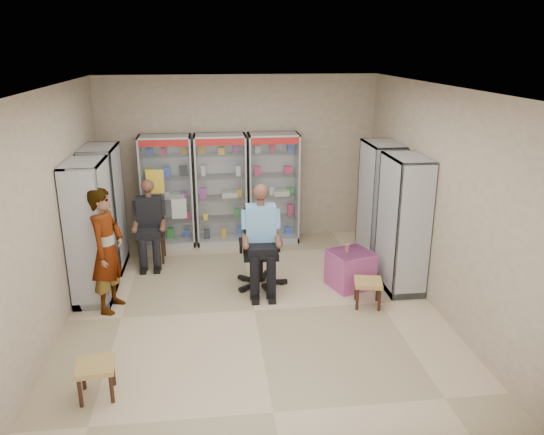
{
  "coord_description": "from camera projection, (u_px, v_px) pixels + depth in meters",
  "views": [
    {
      "loc": [
        -0.54,
        -6.53,
        3.49
      ],
      "look_at": [
        0.33,
        0.7,
        1.11
      ],
      "focal_mm": 35.0,
      "sensor_mm": 36.0,
      "label": 1
    }
  ],
  "objects": [
    {
      "name": "tea_glass",
      "position": [
        347.0,
        248.0,
        7.89
      ],
      "size": [
        0.07,
        0.07,
        0.1
      ],
      "primitive_type": "cylinder",
      "color": "#5A1C07",
      "rests_on": "pink_trunk"
    },
    {
      "name": "cabinet_back_mid",
      "position": [
        221.0,
        190.0,
        9.54
      ],
      "size": [
        0.9,
        0.5,
        2.0
      ],
      "primitive_type": "cube",
      "color": "#BABCC2",
      "rests_on": "floor"
    },
    {
      "name": "cabinet_back_right",
      "position": [
        273.0,
        188.0,
        9.65
      ],
      "size": [
        0.9,
        0.5,
        2.0
      ],
      "primitive_type": "cube",
      "color": "#A7ABAE",
      "rests_on": "floor"
    },
    {
      "name": "seated_customer",
      "position": [
        150.0,
        224.0,
        8.77
      ],
      "size": [
        0.44,
        0.6,
        1.34
      ],
      "primitive_type": null,
      "color": "black",
      "rests_on": "floor"
    },
    {
      "name": "cabinet_left_near",
      "position": [
        91.0,
        232.0,
        7.41
      ],
      "size": [
        0.9,
        0.5,
        2.0
      ],
      "primitive_type": "cube",
      "rotation": [
        0.0,
        0.0,
        -1.57
      ],
      "color": "#A5A6AC",
      "rests_on": "floor"
    },
    {
      "name": "pink_trunk",
      "position": [
        350.0,
        269.0,
        7.96
      ],
      "size": [
        0.72,
        0.71,
        0.56
      ],
      "primitive_type": "cube",
      "rotation": [
        0.0,
        0.0,
        0.32
      ],
      "color": "#B04685",
      "rests_on": "floor"
    },
    {
      "name": "office_chair",
      "position": [
        261.0,
        249.0,
        7.89
      ],
      "size": [
        0.66,
        0.66,
        1.18
      ],
      "primitive_type": "cube",
      "rotation": [
        0.0,
        0.0,
        -0.03
      ],
      "color": "black",
      "rests_on": "floor"
    },
    {
      "name": "woven_stool_a",
      "position": [
        368.0,
        293.0,
        7.4
      ],
      "size": [
        0.45,
        0.45,
        0.38
      ],
      "primitive_type": "cube",
      "rotation": [
        0.0,
        0.0,
        -0.21
      ],
      "color": "#B2794B",
      "rests_on": "floor"
    },
    {
      "name": "cabinet_left_far",
      "position": [
        105.0,
        209.0,
        8.45
      ],
      "size": [
        0.9,
        0.5,
        2.0
      ],
      "primitive_type": "cube",
      "rotation": [
        0.0,
        0.0,
        -1.57
      ],
      "color": "#B4B7BB",
      "rests_on": "floor"
    },
    {
      "name": "floor",
      "position": [
        254.0,
        310.0,
        7.31
      ],
      "size": [
        6.0,
        6.0,
        0.0
      ],
      "primitive_type": "plane",
      "color": "#C5AD89",
      "rests_on": "ground"
    },
    {
      "name": "wooden_chair",
      "position": [
        152.0,
        234.0,
        8.88
      ],
      "size": [
        0.42,
        0.42,
        0.94
      ],
      "primitive_type": "cube",
      "color": "black",
      "rests_on": "floor"
    },
    {
      "name": "seated_shopkeeper",
      "position": [
        261.0,
        240.0,
        7.79
      ],
      "size": [
        0.51,
        0.7,
        1.5
      ],
      "primitive_type": null,
      "rotation": [
        0.0,
        0.0,
        -0.03
      ],
      "color": "#75B1E7",
      "rests_on": "floor"
    },
    {
      "name": "room_shell",
      "position": [
        253.0,
        171.0,
        6.7
      ],
      "size": [
        5.02,
        6.02,
        3.01
      ],
      "color": "tan",
      "rests_on": "ground"
    },
    {
      "name": "cabinet_back_left",
      "position": [
        168.0,
        192.0,
        9.43
      ],
      "size": [
        0.9,
        0.5,
        2.0
      ],
      "primitive_type": "cube",
      "color": "#9FA2A6",
      "rests_on": "floor"
    },
    {
      "name": "cabinet_right_near",
      "position": [
        403.0,
        224.0,
        7.73
      ],
      "size": [
        0.9,
        0.5,
        2.0
      ],
      "primitive_type": "cube",
      "rotation": [
        0.0,
        0.0,
        1.57
      ],
      "color": "#9EA1A5",
      "rests_on": "floor"
    },
    {
      "name": "standing_man",
      "position": [
        107.0,
        250.0,
        7.1
      ],
      "size": [
        0.57,
        0.72,
        1.73
      ],
      "primitive_type": "imported",
      "rotation": [
        0.0,
        0.0,
        1.3
      ],
      "color": "#98989B",
      "rests_on": "floor"
    },
    {
      "name": "cabinet_right_far",
      "position": [
        379.0,
        203.0,
        8.76
      ],
      "size": [
        0.9,
        0.5,
        2.0
      ],
      "primitive_type": "cube",
      "rotation": [
        0.0,
        0.0,
        1.57
      ],
      "color": "#9FA0A6",
      "rests_on": "floor"
    },
    {
      "name": "woven_stool_b",
      "position": [
        97.0,
        380.0,
        5.48
      ],
      "size": [
        0.42,
        0.42,
        0.38
      ],
      "primitive_type": "cube",
      "rotation": [
        0.0,
        0.0,
        0.11
      ],
      "color": "#AA8E47",
      "rests_on": "floor"
    }
  ]
}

